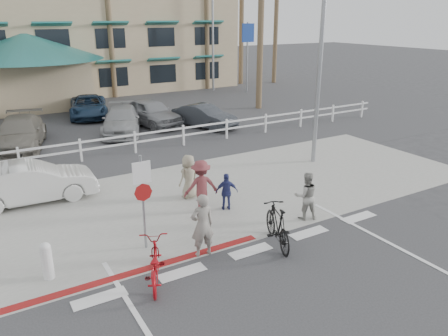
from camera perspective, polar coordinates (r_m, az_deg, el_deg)
ground at (r=11.32m, az=5.24°, el=-12.12°), size 140.00×140.00×0.00m
bike_path at (r=10.05m, az=12.19°, el=-17.01°), size 12.00×16.00×0.01m
sidewalk_plaza at (r=14.77m, az=-4.99°, el=-4.23°), size 22.00×7.00×0.01m
cross_street at (r=18.23m, az=-10.50°, el=0.15°), size 40.00×5.00×0.01m
parking_lot at (r=27.04m, az=-17.66°, el=5.84°), size 50.00×16.00×0.01m
curb_red at (r=11.07m, az=-11.68°, el=-13.22°), size 7.00×0.25×0.02m
rail_fence at (r=20.04m, az=-11.27°, el=3.34°), size 29.40×0.16×1.00m
building at (r=39.53m, az=-20.32°, el=17.85°), size 28.00×16.00×11.30m
sign_post at (r=11.44m, az=-10.54°, el=-3.86°), size 0.50×0.10×2.90m
bollard_0 at (r=11.20m, az=-22.12°, el=-11.16°), size 0.26×0.26×0.95m
streetlight_0 at (r=18.12m, az=12.51°, el=14.48°), size 0.60×2.00×9.00m
streetlight_1 at (r=36.41m, az=-1.48°, el=17.52°), size 0.60×2.00×9.50m
info_sign at (r=35.86m, az=3.04°, el=14.35°), size 1.20×0.16×5.60m
palm_5 at (r=34.19m, az=-14.93°, el=19.74°), size 4.00×4.00×13.00m
palm_7 at (r=37.28m, az=-2.31°, el=21.01°), size 4.00×4.00×14.00m
palm_9 at (r=41.07m, az=6.87°, el=20.04°), size 4.00×4.00×13.00m
bike_red at (r=10.40m, az=-9.12°, el=-12.18°), size 1.35×2.01×1.00m
rider_red at (r=11.18m, az=-2.86°, el=-7.49°), size 0.66×0.47×1.70m
bike_black at (r=11.85m, az=7.00°, el=-7.45°), size 1.15×2.01×1.16m
rider_black at (r=13.40m, az=10.66°, el=-3.60°), size 0.89×0.80×1.50m
pedestrian_a at (r=13.64m, az=-3.00°, el=-2.40°), size 1.19×0.83×1.69m
pedestrian_child at (r=13.82m, az=0.35°, el=-3.13°), size 0.78×0.56×1.22m
pedestrian_b at (r=14.73m, az=-4.63°, el=-1.13°), size 0.85×0.68×1.52m
car_white_sedan at (r=15.73m, az=-23.79°, el=-1.77°), size 4.13×1.60×1.34m
lot_car_1 at (r=22.38m, az=-25.15°, el=4.11°), size 3.19×5.30×1.44m
lot_car_2 at (r=25.01m, az=-9.52°, el=7.19°), size 2.57×4.64×1.49m
lot_car_3 at (r=24.25m, az=-2.58°, el=6.76°), size 2.65×4.02×1.25m
lot_car_5 at (r=28.07m, az=-17.28°, el=7.68°), size 3.16×5.00×1.29m
lot_car_6 at (r=23.70m, az=-13.23°, el=6.08°), size 3.44×4.99×1.34m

